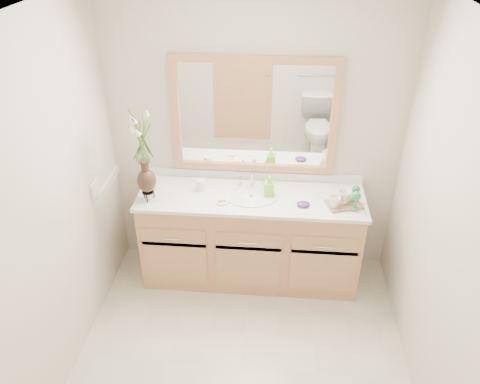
# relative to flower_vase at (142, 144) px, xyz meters

# --- Properties ---
(floor) EXTENTS (2.60, 2.60, 0.00)m
(floor) POSITION_rel_flower_vase_xyz_m (0.81, -0.89, -1.32)
(floor) COLOR beige
(floor) RESTS_ON ground
(ceiling) EXTENTS (2.40, 2.60, 0.02)m
(ceiling) POSITION_rel_flower_vase_xyz_m (0.81, -0.89, 1.08)
(ceiling) COLOR white
(ceiling) RESTS_ON wall_back
(wall_back) EXTENTS (2.40, 0.02, 2.40)m
(wall_back) POSITION_rel_flower_vase_xyz_m (0.81, 0.41, -0.12)
(wall_back) COLOR beige
(wall_back) RESTS_ON floor
(wall_left) EXTENTS (0.02, 2.60, 2.40)m
(wall_left) POSITION_rel_flower_vase_xyz_m (-0.39, -0.89, -0.12)
(wall_left) COLOR beige
(wall_left) RESTS_ON floor
(wall_right) EXTENTS (0.02, 2.60, 2.40)m
(wall_right) POSITION_rel_flower_vase_xyz_m (2.01, -0.89, -0.12)
(wall_right) COLOR beige
(wall_right) RESTS_ON floor
(vanity) EXTENTS (1.80, 0.55, 0.80)m
(vanity) POSITION_rel_flower_vase_xyz_m (0.81, 0.13, -0.92)
(vanity) COLOR tan
(vanity) RESTS_ON floor
(counter) EXTENTS (1.84, 0.57, 0.03)m
(counter) POSITION_rel_flower_vase_xyz_m (0.81, 0.13, -0.51)
(counter) COLOR silver
(counter) RESTS_ON vanity
(sink) EXTENTS (0.38, 0.34, 0.23)m
(sink) POSITION_rel_flower_vase_xyz_m (0.81, 0.11, -0.55)
(sink) COLOR white
(sink) RESTS_ON counter
(mirror) EXTENTS (1.32, 0.04, 0.97)m
(mirror) POSITION_rel_flower_vase_xyz_m (0.81, 0.39, 0.08)
(mirror) COLOR white
(mirror) RESTS_ON wall_back
(switch_plate) EXTENTS (0.02, 0.12, 0.12)m
(switch_plate) POSITION_rel_flower_vase_xyz_m (-0.37, -0.12, -0.34)
(switch_plate) COLOR white
(switch_plate) RESTS_ON wall_left
(flower_vase) EXTENTS (0.18, 0.18, 0.73)m
(flower_vase) POSITION_rel_flower_vase_xyz_m (0.00, 0.00, 0.00)
(flower_vase) COLOR black
(flower_vase) RESTS_ON counter
(tumbler) EXTENTS (0.07, 0.07, 0.09)m
(tumbler) POSITION_rel_flower_vase_xyz_m (0.39, 0.18, -0.45)
(tumbler) COLOR white
(tumbler) RESTS_ON counter
(soap_dish) EXTENTS (0.11, 0.11, 0.03)m
(soap_dish) POSITION_rel_flower_vase_xyz_m (0.59, 0.01, -0.48)
(soap_dish) COLOR white
(soap_dish) RESTS_ON counter
(soap_bottle) EXTENTS (0.07, 0.07, 0.16)m
(soap_bottle) POSITION_rel_flower_vase_xyz_m (0.95, 0.15, -0.41)
(soap_bottle) COLOR #7CD732
(soap_bottle) RESTS_ON counter
(purple_dish) EXTENTS (0.10, 0.08, 0.04)m
(purple_dish) POSITION_rel_flower_vase_xyz_m (1.23, 0.01, -0.47)
(purple_dish) COLOR #4A246E
(purple_dish) RESTS_ON counter
(tray) EXTENTS (0.31, 0.25, 0.01)m
(tray) POSITION_rel_flower_vase_xyz_m (1.55, 0.05, -0.49)
(tray) COLOR brown
(tray) RESTS_ON counter
(mug_left) EXTENTS (0.12, 0.11, 0.09)m
(mug_left) POSITION_rel_flower_vase_xyz_m (1.46, 0.00, -0.43)
(mug_left) COLOR white
(mug_left) RESTS_ON tray
(mug_right) EXTENTS (0.15, 0.15, 0.11)m
(mug_right) POSITION_rel_flower_vase_xyz_m (1.54, 0.07, -0.43)
(mug_right) COLOR white
(mug_right) RESTS_ON tray
(goblet_front) EXTENTS (0.07, 0.07, 0.15)m
(goblet_front) POSITION_rel_flower_vase_xyz_m (1.62, -0.01, -0.38)
(goblet_front) COLOR #287A42
(goblet_front) RESTS_ON tray
(goblet_back) EXTENTS (0.06, 0.06, 0.14)m
(goblet_back) POSITION_rel_flower_vase_xyz_m (1.63, 0.10, -0.39)
(goblet_back) COLOR #287A42
(goblet_back) RESTS_ON tray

